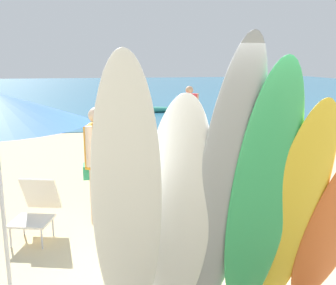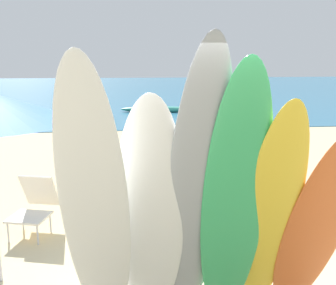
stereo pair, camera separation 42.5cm
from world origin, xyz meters
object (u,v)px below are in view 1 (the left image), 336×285
at_px(distant_boat, 142,110).
at_px(surfboard_green_3, 259,208).
at_px(beachgoer_photographing, 98,156).
at_px(surfboard_grey_2, 223,200).
at_px(beachgoer_strolling, 189,110).
at_px(surfboard_orange_5, 334,227).
at_px(surfboard_white_0, 127,220).
at_px(surfboard_yellow_4, 291,219).
at_px(beach_chair_red, 37,207).
at_px(surfboard_rack, 214,256).
at_px(surfboard_white_1, 177,224).

bearing_deg(distant_boat, surfboard_green_3, -93.23).
distance_m(surfboard_green_3, beachgoer_photographing, 3.18).
bearing_deg(surfboard_grey_2, beachgoer_strolling, 75.03).
distance_m(surfboard_orange_5, beachgoer_strolling, 8.15).
bearing_deg(surfboard_white_0, beachgoer_photographing, 98.48).
xyz_separation_m(surfboard_yellow_4, distant_boat, (0.53, 14.84, -0.95)).
bearing_deg(surfboard_green_3, distant_boat, 92.30).
relative_size(surfboard_white_0, beach_chair_red, 3.25).
relative_size(surfboard_rack, surfboard_orange_5, 1.05).
bearing_deg(surfboard_green_3, surfboard_orange_5, 9.63).
height_order(beachgoer_photographing, distant_boat, beachgoer_photographing).
height_order(surfboard_white_0, surfboard_orange_5, surfboard_white_0).
relative_size(surfboard_green_3, beachgoer_strolling, 1.55).
distance_m(surfboard_yellow_4, beach_chair_red, 3.50).
xyz_separation_m(surfboard_yellow_4, surfboard_orange_5, (0.42, 0.01, -0.11)).
bearing_deg(beach_chair_red, surfboard_rack, -27.10).
distance_m(surfboard_grey_2, distant_boat, 14.93).
xyz_separation_m(surfboard_white_0, beachgoer_strolling, (2.51, 8.26, -0.29)).
height_order(surfboard_yellow_4, surfboard_orange_5, surfboard_yellow_4).
relative_size(surfboard_grey_2, surfboard_green_3, 1.06).
bearing_deg(beach_chair_red, surfboard_white_1, -42.86).
bearing_deg(distant_boat, beachgoer_photographing, -99.96).
height_order(beachgoer_strolling, beach_chair_red, beachgoer_strolling).
distance_m(surfboard_grey_2, surfboard_yellow_4, 0.65).
bearing_deg(surfboard_grey_2, beach_chair_red, 123.96).
bearing_deg(surfboard_orange_5, surfboard_white_1, 174.72).
height_order(surfboard_orange_5, beachgoer_strolling, surfboard_orange_5).
xyz_separation_m(surfboard_yellow_4, beach_chair_red, (-2.43, 2.43, -0.65)).
distance_m(surfboard_white_1, surfboard_yellow_4, 0.97).
bearing_deg(surfboard_yellow_4, surfboard_white_0, -170.29).
xyz_separation_m(surfboard_grey_2, surfboard_yellow_4, (0.61, 0.00, -0.21)).
height_order(surfboard_white_0, beachgoer_photographing, surfboard_white_0).
distance_m(beachgoer_strolling, distant_boat, 6.78).
xyz_separation_m(surfboard_rack, beachgoer_photographing, (-1.11, 2.24, 0.54)).
xyz_separation_m(surfboard_grey_2, beachgoer_photographing, (-0.96, 2.86, -0.30)).
relative_size(surfboard_yellow_4, beachgoer_photographing, 1.33).
bearing_deg(beachgoer_strolling, surfboard_yellow_4, -114.21).
bearing_deg(distant_boat, surfboard_yellow_4, -92.04).
xyz_separation_m(surfboard_white_1, surfboard_grey_2, (0.36, -0.06, 0.20)).
bearing_deg(beach_chair_red, surfboard_grey_2, -37.62).
relative_size(surfboard_rack, surfboard_yellow_4, 0.94).
bearing_deg(surfboard_yellow_4, surfboard_rack, 131.85).
height_order(surfboard_orange_5, beachgoer_photographing, surfboard_orange_5).
bearing_deg(surfboard_yellow_4, beachgoer_strolling, 86.82).
distance_m(beach_chair_red, distant_boat, 12.77).
bearing_deg(beach_chair_red, beachgoer_photographing, 42.66).
xyz_separation_m(surfboard_white_1, beachgoer_strolling, (2.10, 8.08, -0.15)).
bearing_deg(surfboard_green_3, surfboard_white_0, -170.14).
distance_m(surfboard_green_3, beachgoer_strolling, 8.30).
relative_size(surfboard_rack, beachgoer_strolling, 1.31).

